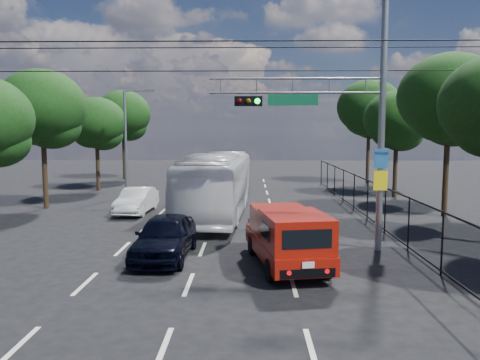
{
  "coord_description": "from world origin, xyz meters",
  "views": [
    {
      "loc": [
        1.74,
        -9.01,
        4.41
      ],
      "look_at": [
        1.44,
        6.11,
        2.8
      ],
      "focal_mm": 35.0,
      "sensor_mm": 36.0,
      "label": 1
    }
  ],
  "objects_px": {
    "signal_mast": "(348,107)",
    "white_bus": "(217,184)",
    "red_pickup": "(287,236)",
    "white_van": "(137,201)",
    "navy_hatchback": "(165,236)"
  },
  "relations": [
    {
      "from": "signal_mast",
      "to": "white_bus",
      "type": "bearing_deg",
      "value": 126.44
    },
    {
      "from": "red_pickup",
      "to": "white_van",
      "type": "bearing_deg",
      "value": 126.56
    },
    {
      "from": "white_bus",
      "to": "navy_hatchback",
      "type": "bearing_deg",
      "value": -95.17
    },
    {
      "from": "red_pickup",
      "to": "white_bus",
      "type": "distance_m",
      "value": 9.67
    },
    {
      "from": "signal_mast",
      "to": "navy_hatchback",
      "type": "height_order",
      "value": "signal_mast"
    },
    {
      "from": "signal_mast",
      "to": "red_pickup",
      "type": "bearing_deg",
      "value": -137.39
    },
    {
      "from": "red_pickup",
      "to": "white_van",
      "type": "height_order",
      "value": "red_pickup"
    },
    {
      "from": "signal_mast",
      "to": "red_pickup",
      "type": "height_order",
      "value": "signal_mast"
    },
    {
      "from": "navy_hatchback",
      "to": "white_van",
      "type": "xyz_separation_m",
      "value": [
        -3.11,
        8.83,
        -0.08
      ]
    },
    {
      "from": "signal_mast",
      "to": "white_van",
      "type": "distance_m",
      "value": 13.07
    },
    {
      "from": "navy_hatchback",
      "to": "red_pickup",
      "type": "bearing_deg",
      "value": -10.75
    },
    {
      "from": "white_van",
      "to": "navy_hatchback",
      "type": "bearing_deg",
      "value": -67.58
    },
    {
      "from": "navy_hatchback",
      "to": "white_van",
      "type": "height_order",
      "value": "navy_hatchback"
    },
    {
      "from": "signal_mast",
      "to": "red_pickup",
      "type": "relative_size",
      "value": 1.78
    },
    {
      "from": "navy_hatchback",
      "to": "white_van",
      "type": "bearing_deg",
      "value": 111.52
    }
  ]
}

